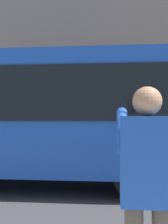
{
  "coord_description": "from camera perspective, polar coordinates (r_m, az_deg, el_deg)",
  "views": [
    {
      "loc": [
        0.3,
        7.25,
        1.62
      ],
      "look_at": [
        1.06,
        0.02,
        1.75
      ],
      "focal_mm": 48.31,
      "sensor_mm": 36.0,
      "label": 1
    }
  ],
  "objects": [
    {
      "name": "red_bus",
      "position": [
        7.44,
        -14.23,
        -0.5
      ],
      "size": [
        9.05,
        2.54,
        3.08
      ],
      "color": "#1947AD",
      "rests_on": "ground_plane"
    },
    {
      "name": "building_facade_far",
      "position": [
        14.72,
        7.24,
        16.26
      ],
      "size": [
        28.0,
        1.55,
        12.0
      ],
      "color": "gray",
      "rests_on": "ground_plane"
    },
    {
      "name": "pedestrian_photographer",
      "position": [
        2.34,
        12.01,
        -12.84
      ],
      "size": [
        0.53,
        0.52,
        1.7
      ],
      "color": "#4C4238",
      "rests_on": "sidewalk_curb"
    },
    {
      "name": "ground_plane",
      "position": [
        7.44,
        8.38,
        -13.58
      ],
      "size": [
        60.0,
        60.0,
        0.0
      ],
      "primitive_type": "plane",
      "color": "#38383A"
    }
  ]
}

